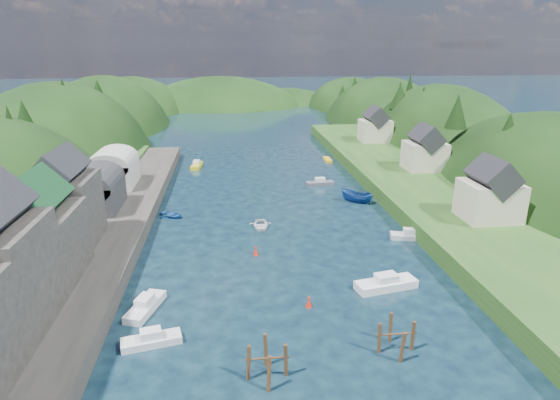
{
  "coord_description": "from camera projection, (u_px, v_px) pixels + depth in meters",
  "views": [
    {
      "loc": [
        -6.73,
        -32.74,
        24.31
      ],
      "look_at": [
        0.0,
        28.0,
        4.0
      ],
      "focal_mm": 30.0,
      "sensor_mm": 36.0,
      "label": 1
    }
  ],
  "objects": [
    {
      "name": "piling_cluster_far",
      "position": [
        396.0,
        340.0,
        38.7
      ],
      "size": [
        3.42,
        3.17,
        3.37
      ],
      "color": "#382314",
      "rests_on": "ground"
    },
    {
      "name": "moored_boats",
      "position": [
        305.0,
        242.0,
        59.32
      ],
      "size": [
        37.31,
        87.98,
        2.11
      ],
      "color": "gold",
      "rests_on": "ground"
    },
    {
      "name": "quay_left",
      "position": [
        86.0,
        252.0,
        55.29
      ],
      "size": [
        12.0,
        110.0,
        2.0
      ],
      "primitive_type": "cube",
      "color": "#2D2B28",
      "rests_on": "ground"
    },
    {
      "name": "hillside_left",
      "position": [
        64.0,
        192.0,
        107.82
      ],
      "size": [
        44.0,
        245.56,
        52.0
      ],
      "color": "black",
      "rests_on": "ground"
    },
    {
      "name": "terrace_left_grass",
      "position": [
        24.0,
        253.0,
        54.48
      ],
      "size": [
        12.0,
        110.0,
        2.5
      ],
      "primitive_type": "cube",
      "color": "#234719",
      "rests_on": "ground"
    },
    {
      "name": "ground",
      "position": [
        267.0,
        183.0,
        86.41
      ],
      "size": [
        600.0,
        600.0,
        0.0
      ],
      "primitive_type": "plane",
      "color": "black",
      "rests_on": "ground"
    },
    {
      "name": "piling_cluster_near",
      "position": [
        267.0,
        364.0,
        35.6
      ],
      "size": [
        3.43,
        3.18,
        3.5
      ],
      "color": "#382314",
      "rests_on": "ground"
    },
    {
      "name": "far_hills",
      "position": [
        246.0,
        128.0,
        206.9
      ],
      "size": [
        103.0,
        68.0,
        44.0
      ],
      "color": "black",
      "rests_on": "ground"
    },
    {
      "name": "hillside_right",
      "position": [
        438.0,
        178.0,
        117.03
      ],
      "size": [
        36.0,
        245.56,
        48.0
      ],
      "color": "black",
      "rests_on": "ground"
    },
    {
      "name": "boat_sheds",
      "position": [
        104.0,
        176.0,
        71.65
      ],
      "size": [
        7.0,
        21.0,
        7.5
      ],
      "color": "#2D2D30",
      "rests_on": "quay_left"
    },
    {
      "name": "channel_buoy_far",
      "position": [
        256.0,
        251.0,
        56.81
      ],
      "size": [
        0.7,
        0.7,
        1.1
      ],
      "color": "#B11F0E",
      "rests_on": "ground"
    },
    {
      "name": "quayside_buildings",
      "position": [
        8.0,
        255.0,
        40.33
      ],
      "size": [
        8.0,
        35.84,
        12.9
      ],
      "color": "#2D2B28",
      "rests_on": "quay_left"
    },
    {
      "name": "right_bank_cottages",
      "position": [
        419.0,
        151.0,
        85.92
      ],
      "size": [
        9.0,
        59.24,
        8.41
      ],
      "color": "beige",
      "rests_on": "terrace_right"
    },
    {
      "name": "terrace_right",
      "position": [
        419.0,
        188.0,
        79.21
      ],
      "size": [
        16.0,
        120.0,
        2.4
      ],
      "primitive_type": "cube",
      "color": "#234719",
      "rests_on": "ground"
    },
    {
      "name": "channel_buoy_near",
      "position": [
        309.0,
        302.0,
        45.52
      ],
      "size": [
        0.7,
        0.7,
        1.1
      ],
      "color": "#B11F0E",
      "rests_on": "ground"
    },
    {
      "name": "hill_trees",
      "position": [
        264.0,
        112.0,
        96.42
      ],
      "size": [
        92.23,
        149.69,
        12.61
      ],
      "color": "black",
      "rests_on": "ground"
    }
  ]
}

